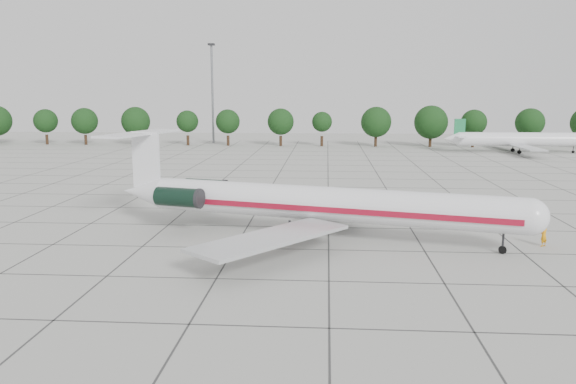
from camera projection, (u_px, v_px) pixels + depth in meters
The scene contains 7 objects.
ground at pixel (328, 227), 55.05m from camera, with size 260.00×260.00×0.00m, color #A6A69F.
apron_joints at pixel (328, 199), 69.79m from camera, with size 170.00×170.00×0.02m, color #383838.
main_airliner at pixel (304, 202), 50.86m from camera, with size 39.04×30.12×9.28m.
ground_crew at pixel (544, 235), 48.12m from camera, with size 0.72×0.47×1.98m, color orange.
bg_airliner_d at pixel (521, 140), 122.92m from camera, with size 28.24×27.20×7.40m.
tree_line at pixel (281, 122), 138.30m from camera, with size 249.86×8.44×10.22m.
floodlight_mast at pixel (212, 88), 144.97m from camera, with size 1.60×1.60×25.45m.
Camera 1 is at (-0.27, -53.75, 13.05)m, focal length 35.00 mm.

